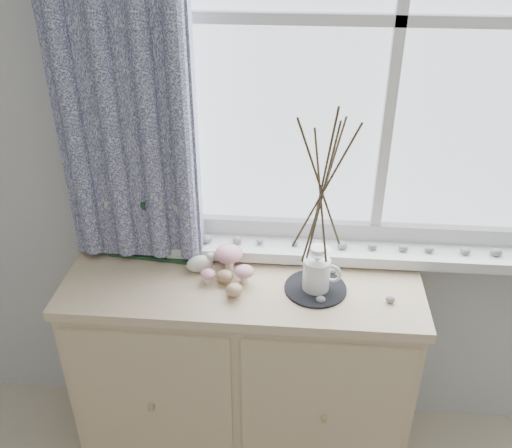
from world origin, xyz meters
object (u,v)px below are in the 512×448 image
botanical_book (148,228)px  twig_pitcher (322,185)px  toadstool_cluster (230,261)px  sideboard (244,372)px

botanical_book → twig_pitcher: size_ratio=0.53×
toadstool_cluster → twig_pitcher: size_ratio=0.27×
sideboard → botanical_book: 0.65m
sideboard → toadstool_cluster: size_ratio=6.71×
botanical_book → toadstool_cluster: size_ratio=1.96×
twig_pitcher → sideboard: bearing=-172.9°
toadstool_cluster → sideboard: bearing=-38.4°
sideboard → twig_pitcher: size_ratio=1.80×
botanical_book → toadstool_cluster: (0.29, -0.07, -0.07)m
sideboard → botanical_book: bearing=162.5°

